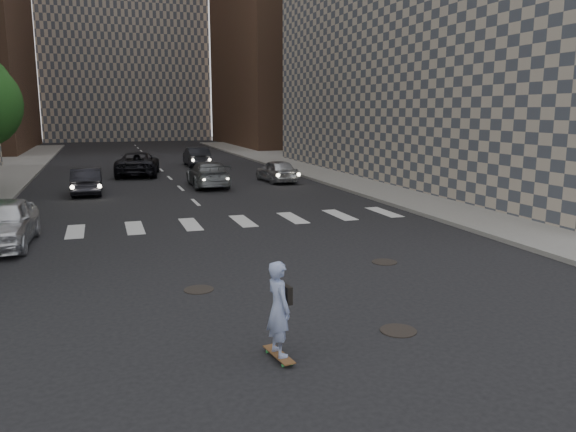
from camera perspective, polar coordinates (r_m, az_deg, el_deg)
name	(u,v)px	position (r m, az deg, el deg)	size (l,w,h in m)	color
ground	(296,297)	(12.80, 0.81, -8.23)	(160.00, 160.00, 0.00)	black
sidewalk_right	(407,175)	(36.70, 12.01, 4.07)	(13.00, 80.00, 0.15)	gray
manhole_a	(398,331)	(11.13, 11.14, -11.35)	(0.70, 0.70, 0.02)	black
manhole_b	(199,290)	(13.44, -9.05, -7.39)	(0.70, 0.70, 0.02)	black
manhole_c	(384,262)	(15.84, 9.77, -4.63)	(0.70, 0.70, 0.02)	black
skateboarder	(279,308)	(9.48, -0.93, -9.37)	(0.47, 0.88, 1.72)	brown
silver_sedan	(2,223)	(19.38, -27.01, -0.63)	(1.75, 4.35, 1.48)	silver
traffic_car_a	(87,181)	(29.99, -19.76, 3.37)	(1.40, 4.01, 1.32)	black
traffic_car_b	(208,174)	(31.30, -8.14, 4.24)	(1.96, 4.81, 1.40)	slate
traffic_car_c	(138,164)	(37.65, -15.02, 5.15)	(2.53, 5.49, 1.52)	black
traffic_car_d	(277,171)	(33.10, -1.16, 4.62)	(1.56, 3.87, 1.32)	silver
traffic_car_e	(196,157)	(43.13, -9.29, 5.98)	(1.53, 4.38, 1.44)	black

